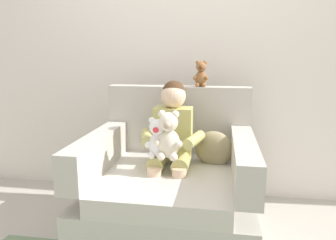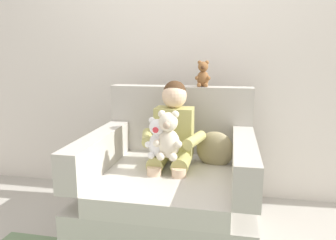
{
  "view_description": "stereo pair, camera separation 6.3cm",
  "coord_description": "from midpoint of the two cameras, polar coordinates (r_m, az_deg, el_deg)",
  "views": [
    {
      "loc": [
        0.32,
        -1.98,
        1.24
      ],
      "look_at": [
        -0.0,
        -0.05,
        0.83
      ],
      "focal_mm": 34.14,
      "sensor_mm": 36.0,
      "label": 1
    },
    {
      "loc": [
        0.38,
        -1.97,
        1.24
      ],
      "look_at": [
        -0.0,
        -0.05,
        0.83
      ],
      "focal_mm": 34.14,
      "sensor_mm": 36.0,
      "label": 2
    }
  ],
  "objects": [
    {
      "name": "seated_child",
      "position": [
        2.17,
        1.58,
        -2.84
      ],
      "size": [
        0.45,
        0.39,
        0.82
      ],
      "rotation": [
        0.0,
        0.0,
        -0.09
      ],
      "color": "tan",
      "rests_on": "armchair"
    },
    {
      "name": "plush_brown_on_backrest",
      "position": [
        2.43,
        7.02,
        8.05
      ],
      "size": [
        0.12,
        0.09,
        0.2
      ],
      "rotation": [
        0.0,
        0.0,
        0.19
      ],
      "color": "brown",
      "rests_on": "armchair"
    },
    {
      "name": "ground_plane",
      "position": [
        2.36,
        1.14,
        -19.91
      ],
      "size": [
        8.0,
        8.0,
        0.0
      ],
      "primitive_type": "plane",
      "color": "#ADA89E"
    },
    {
      "name": "plush_cream",
      "position": [
        1.99,
        0.97,
        -2.95
      ],
      "size": [
        0.18,
        0.15,
        0.31
      ],
      "rotation": [
        0.0,
        0.0,
        0.12
      ],
      "color": "silver",
      "rests_on": "armchair"
    },
    {
      "name": "plush_white",
      "position": [
        2.02,
        -1.01,
        -3.4
      ],
      "size": [
        0.15,
        0.13,
        0.26
      ],
      "rotation": [
        0.0,
        0.0,
        -0.1
      ],
      "color": "white",
      "rests_on": "armchair"
    },
    {
      "name": "throw_pillow",
      "position": [
        2.27,
        9.18,
        -5.25
      ],
      "size": [
        0.27,
        0.15,
        0.26
      ],
      "primitive_type": "ellipsoid",
      "rotation": [
        0.0,
        0.0,
        -0.11
      ],
      "color": "#998C66",
      "rests_on": "armchair"
    },
    {
      "name": "armchair",
      "position": [
        2.24,
        1.36,
        -12.35
      ],
      "size": [
        1.09,
        1.02,
        0.99
      ],
      "color": "#BCB7AD",
      "rests_on": "ground"
    },
    {
      "name": "back_wall",
      "position": [
        2.81,
        4.25,
        12.98
      ],
      "size": [
        6.0,
        0.1,
        2.6
      ],
      "primitive_type": "cube",
      "color": "silver",
      "rests_on": "ground"
    }
  ]
}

